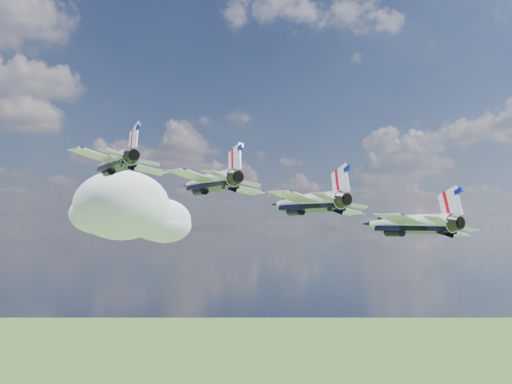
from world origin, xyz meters
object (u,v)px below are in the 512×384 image
jet_1 (208,182)px  jet_2 (305,202)px  jet_0 (114,162)px  jet_3 (406,224)px

jet_1 → jet_2: bearing=-35.2°
jet_0 → jet_1: (9.35, -7.32, -2.56)m
jet_2 → jet_3: size_ratio=1.00×
jet_1 → jet_3: size_ratio=1.00×
jet_0 → jet_1: bearing=-35.2°
jet_1 → jet_2: (9.35, -7.32, -2.56)m
jet_2 → jet_1: bearing=144.8°
jet_2 → jet_3: bearing=-35.2°
jet_2 → jet_3: jet_2 is taller
jet_0 → jet_3: bearing=-35.2°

